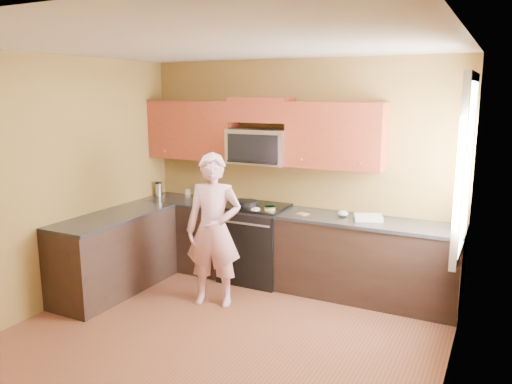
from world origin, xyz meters
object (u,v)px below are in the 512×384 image
Objects in this scene: frying_pan at (247,205)px; butter_tub at (270,212)px; microwave at (260,163)px; woman at (214,230)px; travel_mug at (159,196)px; stove at (255,243)px.

butter_tub is (0.35, -0.10, -0.03)m from frying_pan.
microwave is 1.66× the size of frying_pan.
woman is at bearing -94.25° from microwave.
butter_tub is at bearing -45.40° from microwave.
travel_mug is at bearing -177.02° from microwave.
microwave reaches higher than frying_pan.
travel_mug is (-1.50, 0.05, 0.45)m from stove.
woman is 13.07× the size of butter_tub.
stove is 1.25× the size of microwave.
microwave is (0.00, 0.12, 0.97)m from stove.
travel_mug is at bearing -179.03° from frying_pan.
woman reaches higher than travel_mug.
woman is 0.82m from frying_pan.
frying_pan reaches higher than stove.
butter_tub is at bearing -11.57° from frying_pan.
frying_pan is 0.37m from butter_tub.
butter_tub is 0.68× the size of travel_mug.
microwave is at bearing 69.85° from woman.
woman reaches higher than butter_tub.
butter_tub is (0.27, -0.27, -0.53)m from microwave.
frying_pan is at bearing -154.22° from stove.
microwave is 5.92× the size of butter_tub.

